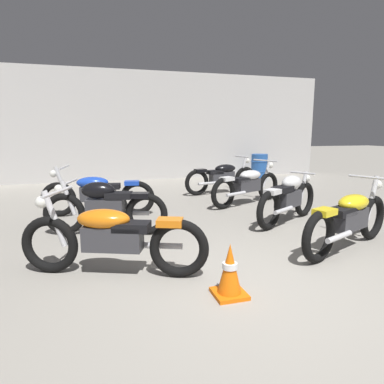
# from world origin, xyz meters

# --- Properties ---
(ground_plane) EXTENTS (60.00, 60.00, 0.00)m
(ground_plane) POSITION_xyz_m (0.00, 0.00, 0.00)
(ground_plane) COLOR gray
(back_wall) EXTENTS (13.18, 0.24, 3.60)m
(back_wall) POSITION_xyz_m (0.00, 8.62, 1.80)
(back_wall) COLOR #BCBAB7
(back_wall) RESTS_ON ground
(motorcycle_left_row_0) EXTENTS (2.06, 1.00, 0.97)m
(motorcycle_left_row_0) POSITION_xyz_m (-1.52, 0.78, 0.45)
(motorcycle_left_row_0) COLOR black
(motorcycle_left_row_0) RESTS_ON ground
(motorcycle_left_row_1) EXTENTS (1.92, 0.71, 0.88)m
(motorcycle_left_row_1) POSITION_xyz_m (-1.54, 2.39, 0.46)
(motorcycle_left_row_1) COLOR black
(motorcycle_left_row_1) RESTS_ON ground
(motorcycle_left_row_2) EXTENTS (2.15, 0.71, 0.97)m
(motorcycle_left_row_2) POSITION_xyz_m (-1.62, 3.70, 0.45)
(motorcycle_left_row_2) COLOR black
(motorcycle_left_row_2) RESTS_ON ground
(motorcycle_right_row_0) EXTENTS (2.04, 1.02, 0.97)m
(motorcycle_right_row_0) POSITION_xyz_m (1.66, 0.71, 0.45)
(motorcycle_right_row_0) COLOR black
(motorcycle_right_row_0) RESTS_ON ground
(motorcycle_right_row_1) EXTENTS (1.76, 1.08, 0.88)m
(motorcycle_right_row_1) POSITION_xyz_m (1.65, 2.20, 0.46)
(motorcycle_right_row_1) COLOR black
(motorcycle_right_row_1) RESTS_ON ground
(motorcycle_right_row_2) EXTENTS (2.04, 1.03, 0.97)m
(motorcycle_right_row_2) POSITION_xyz_m (1.63, 3.83, 0.45)
(motorcycle_right_row_2) COLOR black
(motorcycle_right_row_2) RESTS_ON ground
(motorcycle_right_row_3) EXTENTS (2.16, 0.74, 0.97)m
(motorcycle_right_row_3) POSITION_xyz_m (1.61, 5.30, 0.45)
(motorcycle_right_row_3) COLOR black
(motorcycle_right_row_3) RESTS_ON ground
(oil_drum) EXTENTS (0.59, 0.59, 0.85)m
(oil_drum) POSITION_xyz_m (3.91, 7.63, 0.43)
(oil_drum) COLOR #23519E
(oil_drum) RESTS_ON ground
(traffic_cone) EXTENTS (0.32, 0.32, 0.54)m
(traffic_cone) POSITION_xyz_m (-0.45, -0.08, 0.26)
(traffic_cone) COLOR orange
(traffic_cone) RESTS_ON ground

